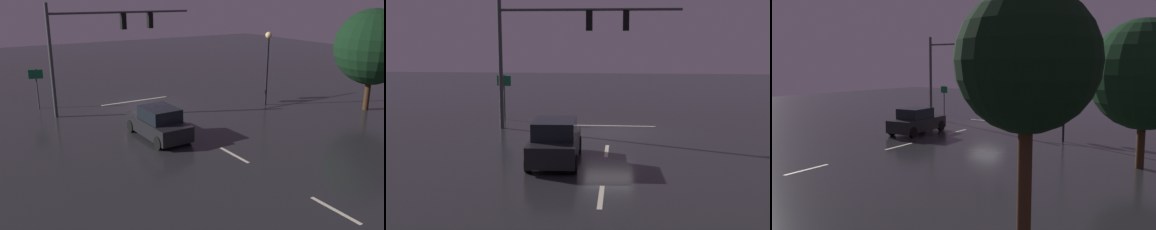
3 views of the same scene
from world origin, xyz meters
TOP-DOWN VIEW (x-y plane):
  - ground_plane at (0.00, 0.00)m, footprint 80.00×80.00m
  - traffic_signal_assembly at (2.72, -0.72)m, footprint 9.50×0.47m
  - lane_dash_far at (0.00, 4.00)m, footprint 0.16×2.20m
  - lane_dash_mid at (0.00, 10.00)m, footprint 0.16×2.20m
  - stop_bar at (0.00, -1.91)m, footprint 5.00×0.16m
  - car_approaching at (1.97, 5.94)m, footprint 2.04×4.42m
  - route_sign at (6.29, -3.41)m, footprint 0.88×0.32m

SIDE VIEW (x-z plane):
  - ground_plane at x=0.00m, z-range 0.00..0.00m
  - lane_dash_far at x=0.00m, z-range 0.00..0.01m
  - lane_dash_mid at x=0.00m, z-range 0.00..0.01m
  - stop_bar at x=0.00m, z-range 0.00..0.01m
  - car_approaching at x=1.97m, z-range -0.05..1.65m
  - route_sign at x=6.29m, z-range 0.59..3.25m
  - traffic_signal_assembly at x=2.72m, z-range 1.43..8.32m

